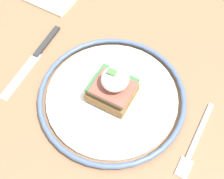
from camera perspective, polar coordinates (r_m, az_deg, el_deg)
ground_plane at (r=1.30m, az=-0.41°, el=-15.39°), size 6.00×6.00×0.00m
dining_table at (r=0.73m, az=-0.70°, el=-2.18°), size 1.00×0.83×0.72m
plate at (r=0.60m, az=-0.00°, el=-1.34°), size 0.29×0.29×0.02m
sandwich at (r=0.57m, az=0.20°, el=0.53°), size 0.08×0.07×0.08m
fork at (r=0.59m, az=14.92°, el=-9.34°), size 0.02×0.16×0.00m
knife at (r=0.69m, az=-13.61°, el=6.17°), size 0.02×0.21×0.01m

